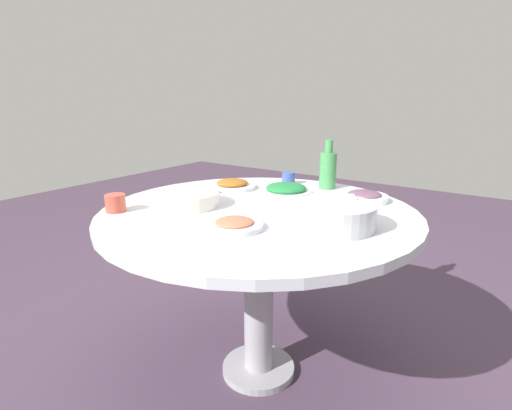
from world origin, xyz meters
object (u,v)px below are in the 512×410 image
tea_cup_near (115,203)px  dish_eggplant (364,197)px  round_dining_table (259,235)px  dish_tofu_braise (234,224)px  soup_bowl (185,199)px  dish_stirfry (232,185)px  green_bottle (328,169)px  tea_cup_far (289,178)px  dish_greens (286,190)px  rice_bowl (335,215)px

tea_cup_near → dish_eggplant: bearing=-136.1°
round_dining_table → dish_tofu_braise: size_ratio=6.36×
soup_bowl → dish_stirfry: bearing=-84.9°
soup_bowl → green_bottle: 0.69m
round_dining_table → soup_bowl: soup_bowl is taller
dish_eggplant → tea_cup_near: 0.99m
green_bottle → dish_stirfry: bearing=35.4°
dish_stirfry → tea_cup_near: (0.12, 0.55, 0.02)m
dish_tofu_braise → tea_cup_far: 0.72m
dish_stirfry → green_bottle: (-0.36, -0.26, 0.07)m
dish_stirfry → dish_tofu_braise: bearing=128.9°
dish_stirfry → dish_tofu_braise: dish_stirfry is taller
dish_stirfry → tea_cup_near: size_ratio=2.94×
green_bottle → dish_greens: bearing=70.4°
dish_greens → dish_stirfry: 0.28m
dish_eggplant → dish_stirfry: size_ratio=0.88×
dish_stirfry → dish_tofu_braise: (-0.37, 0.46, -0.00)m
rice_bowl → round_dining_table: bearing=-5.8°
round_dining_table → soup_bowl: bearing=23.9°
round_dining_table → dish_greens: dish_greens is taller
round_dining_table → dish_greens: bearing=-84.4°
rice_bowl → green_bottle: size_ratio=1.18×
rice_bowl → tea_cup_near: (0.75, 0.30, -0.01)m
rice_bowl → tea_cup_far: rice_bowl is taller
green_bottle → tea_cup_near: (0.49, 0.81, -0.06)m
soup_bowl → tea_cup_near: size_ratio=3.65×
rice_bowl → dish_stirfry: rice_bowl is taller
round_dining_table → dish_eggplant: bearing=-129.0°
round_dining_table → rice_bowl: bearing=174.2°
dish_greens → tea_cup_near: (0.40, 0.58, 0.01)m
green_bottle → tea_cup_near: bearing=59.1°
tea_cup_near → rice_bowl: bearing=-158.5°
dish_greens → dish_eggplant: bearing=-160.5°
rice_bowl → tea_cup_far: 0.67m
green_bottle → rice_bowl: bearing=117.7°
dish_tofu_braise → tea_cup_far: (0.20, -0.69, 0.01)m
dish_tofu_braise → green_bottle: (0.00, -0.71, 0.08)m
tea_cup_near → green_bottle: bearing=-120.9°
dish_greens → tea_cup_far: (0.11, -0.21, 0.01)m
round_dining_table → dish_greens: 0.28m
dish_eggplant → dish_stirfry: (0.59, 0.13, -0.00)m
dish_tofu_braise → tea_cup_near: tea_cup_near is taller
dish_greens → tea_cup_near: 0.70m
dish_eggplant → soup_bowl: bearing=40.3°
dish_greens → round_dining_table: bearing=95.6°
rice_bowl → soup_bowl: bearing=8.2°
round_dining_table → dish_eggplant: 0.47m
rice_bowl → dish_stirfry: 0.68m
round_dining_table → tea_cup_near: tea_cup_near is taller
rice_bowl → tea_cup_far: size_ratio=4.10×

